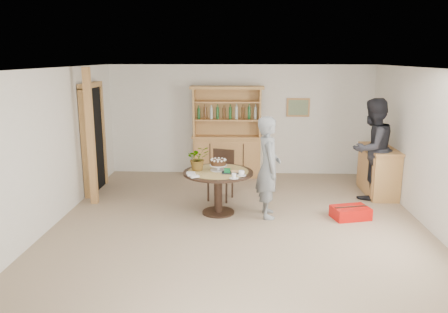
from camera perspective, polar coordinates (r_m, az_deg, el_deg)
ground at (r=6.98m, az=1.92°, el=-9.59°), size 7.00×7.00×0.00m
room_shell at (r=6.53m, az=2.06°, el=4.70°), size 6.04×7.04×2.52m
doorway at (r=9.10m, az=-16.73°, el=2.46°), size 0.13×1.10×2.18m
pine_post at (r=8.25m, az=-17.04°, el=2.43°), size 0.12×0.12×2.50m
hutch at (r=9.90m, az=0.40°, el=1.36°), size 1.62×0.54×2.04m
sideboard at (r=9.14m, az=19.53°, el=-1.77°), size 0.54×1.26×0.94m
dining_table at (r=7.52m, az=-0.76°, el=-3.05°), size 1.20×1.20×0.76m
dining_chair at (r=8.33m, az=-0.29°, el=-1.95°), size 0.52×0.52×0.95m
birthday_cake at (r=7.49m, az=-0.75°, el=-0.90°), size 0.30×0.30×0.20m
flower_vase at (r=7.50m, az=-3.42°, el=-0.22°), size 0.47×0.44×0.42m
gift_tray at (r=7.34m, az=0.85°, el=-1.98°), size 0.30×0.20×0.08m
coffee_cup_a at (r=7.18m, az=2.30°, el=-2.21°), size 0.15×0.15×0.09m
coffee_cup_b at (r=7.02m, az=1.31°, el=-2.60°), size 0.15×0.15×0.08m
napkins at (r=7.20m, az=-4.17°, el=-2.38°), size 0.24×0.33×0.03m
teen_boy at (r=7.35m, az=5.82°, el=-1.41°), size 0.46×0.66×1.72m
adult_person at (r=8.72m, az=18.74°, el=0.94°), size 1.19×1.14×1.93m
red_suitcase at (r=7.73m, az=16.18°, el=-7.05°), size 0.68×0.54×0.21m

